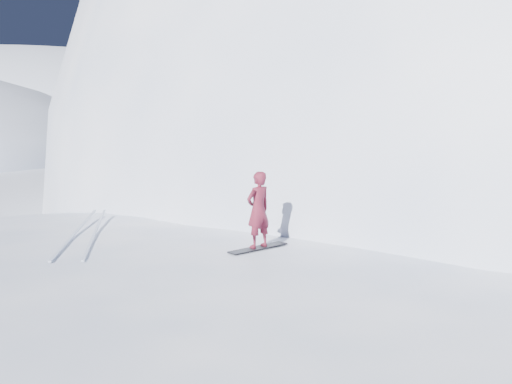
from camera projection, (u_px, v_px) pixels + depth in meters
near_ridge at (181, 361)px, 12.34m from camera, size 36.00×28.00×4.80m
peak_shoulder at (381, 216)px, 29.59m from camera, size 28.00×24.00×18.00m
far_ridge_c at (22, 138)px, 116.17m from camera, size 140.00×90.00×36.00m
wind_bumps at (99, 382)px, 11.39m from camera, size 16.00×14.40×1.00m
snowboard at (258, 248)px, 12.41m from camera, size 1.36×1.16×0.03m
snowboarder at (258, 210)px, 12.29m from camera, size 0.72×0.69×1.66m
board_tracks at (86, 230)px, 14.23m from camera, size 1.18×5.99×0.04m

